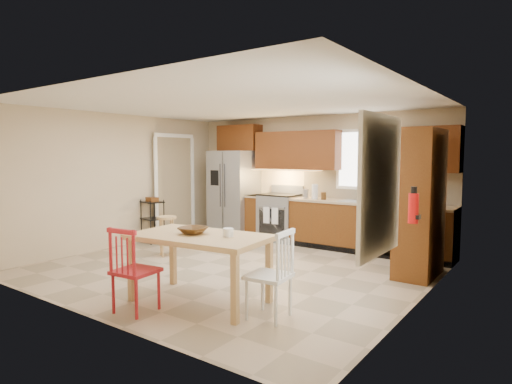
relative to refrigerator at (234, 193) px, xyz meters
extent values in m
plane|color=tan|center=(1.70, -2.12, -0.91)|extent=(5.50, 5.50, 0.00)
cube|color=silver|center=(1.70, -2.12, 1.59)|extent=(5.50, 5.00, 0.02)
cube|color=#CCB793|center=(1.70, 0.38, 0.34)|extent=(5.50, 0.02, 2.50)
cube|color=#CCB793|center=(1.70, -4.62, 0.34)|extent=(5.50, 0.02, 2.50)
cube|color=#CCB793|center=(-1.05, -2.12, 0.34)|extent=(0.02, 5.00, 2.50)
cube|color=#CCB793|center=(4.45, -2.12, 0.34)|extent=(0.02, 5.00, 2.50)
cube|color=gray|center=(0.00, 0.00, 0.00)|extent=(0.92, 0.75, 1.82)
cube|color=gray|center=(1.15, 0.06, -0.45)|extent=(0.76, 0.63, 0.92)
cube|color=#5D3211|center=(0.60, 0.08, -0.46)|extent=(0.30, 0.60, 0.90)
cube|color=#5D3211|center=(2.99, 0.08, -0.46)|extent=(2.92, 0.60, 0.90)
cube|color=black|center=(3.55, -0.22, -0.46)|extent=(0.60, 0.02, 0.78)
cube|color=beige|center=(2.99, 0.36, 0.27)|extent=(2.92, 0.03, 0.55)
cube|color=#592C0E|center=(0.00, 0.20, 1.19)|extent=(1.00, 0.35, 0.55)
cube|color=#592C0E|center=(1.45, 0.20, 0.92)|extent=(1.80, 0.35, 0.75)
cube|color=#592C0E|center=(3.95, 0.20, 0.92)|extent=(1.00, 0.35, 0.75)
cube|color=white|center=(2.80, 0.35, 0.74)|extent=(1.12, 0.04, 1.12)
cube|color=gray|center=(2.80, 0.08, -0.05)|extent=(0.62, 0.46, 0.16)
cube|color=#FFBF66|center=(1.15, 0.17, 0.52)|extent=(1.60, 0.30, 0.01)
imported|color=red|center=(3.18, -0.02, 0.09)|extent=(0.09, 0.09, 0.19)
cylinder|color=silver|center=(1.95, 0.03, 0.13)|extent=(0.12, 0.12, 0.28)
cylinder|color=gray|center=(1.75, 0.03, 0.08)|extent=(0.11, 0.11, 0.18)
cylinder|color=#4B2F14|center=(2.15, 0.00, 0.06)|extent=(0.10, 0.10, 0.14)
cube|color=#5D3211|center=(4.13, -0.93, 0.14)|extent=(0.50, 0.95, 2.10)
cylinder|color=red|center=(4.33, -1.98, 0.19)|extent=(0.12, 0.12, 0.36)
cube|color=white|center=(4.38, -3.27, 0.54)|extent=(0.04, 1.02, 1.32)
cube|color=#8C7A59|center=(-0.97, -0.82, 0.14)|extent=(0.04, 0.95, 2.10)
imported|color=#4B2F14|center=(2.23, -3.56, -0.11)|extent=(0.36, 0.36, 0.08)
cylinder|color=silver|center=(2.68, -3.46, -0.08)|extent=(0.14, 0.14, 0.14)
camera|label=1|loc=(5.76, -7.18, 0.83)|focal=30.00mm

